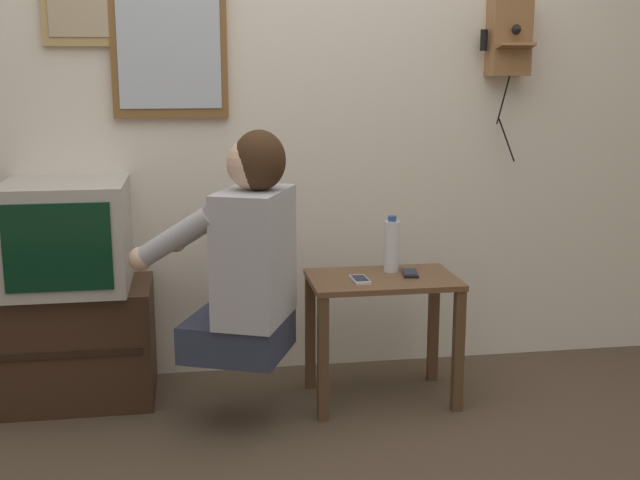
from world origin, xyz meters
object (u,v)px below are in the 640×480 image
Objects in this scene: cell_phone_held at (360,280)px; wall_mirror at (168,20)px; cell_phone_spare at (410,273)px; wall_phone_antique at (509,35)px; television at (67,235)px; water_bottle at (392,246)px; person at (246,255)px.

wall_mirror is at bearing 145.23° from cell_phone_held.
cell_phone_spare is (0.22, 0.07, 0.00)m from cell_phone_held.
cell_phone_spare is at bearing -146.08° from wall_phone_antique.
television is 1.38m from cell_phone_spare.
wall_phone_antique is 5.99× the size of cell_phone_held.
wall_phone_antique is 3.26× the size of water_bottle.
water_bottle is (0.61, 0.24, -0.04)m from person.
cell_phone_held is 0.23m from water_bottle.
wall_phone_antique is 1.07m from water_bottle.
wall_mirror is 1.30m from water_bottle.
television reaches higher than cell_phone_spare.
water_bottle is (0.16, 0.13, 0.10)m from cell_phone_held.
television is 2.04m from wall_phone_antique.
person is at bearing -156.26° from wall_phone_antique.
television is 3.75× the size of cell_phone_spare.
water_bottle is at bearing 142.17° from cell_phone_spare.
wall_phone_antique is at bearing 26.99° from cell_phone_held.
cell_phone_spare is at bearing -22.52° from wall_mirror.
television is at bearing -175.00° from wall_phone_antique.
cell_phone_held is 0.23m from cell_phone_spare.
wall_mirror reaches higher than cell_phone_held.
television is at bearing 84.99° from person.
cell_phone_held and cell_phone_spare have the same top height.
wall_mirror is (-0.26, 0.56, 0.86)m from person.
cell_phone_held is at bearing -140.27° from water_bottle.
cell_phone_spare is at bearing -47.53° from water_bottle.
person is 0.71m from cell_phone_spare.
person is at bearing -158.36° from water_bottle.
wall_mirror is 3.41× the size of water_bottle.
cell_phone_held is (0.71, -0.45, -1.01)m from wall_mirror.
cell_phone_spare is (0.93, -0.39, -1.01)m from wall_mirror.
wall_phone_antique reaches higher than person.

